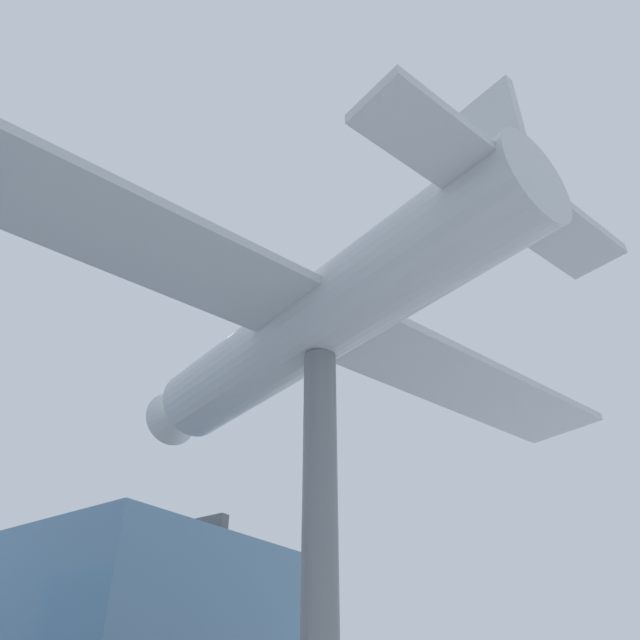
# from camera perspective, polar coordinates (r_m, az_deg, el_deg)

# --- Properties ---
(support_pylon_central) EXTENTS (0.60, 0.60, 7.59)m
(support_pylon_central) POSITION_cam_1_polar(r_m,az_deg,el_deg) (10.56, -0.00, -21.62)
(support_pylon_central) COLOR slate
(support_pylon_central) RESTS_ON ground_plane
(suspended_airplane) EXTENTS (17.21, 11.84, 3.15)m
(suspended_airplane) POSITION_cam_1_polar(r_m,az_deg,el_deg) (12.46, -0.57, -0.31)
(suspended_airplane) COLOR #B2B7BC
(suspended_airplane) RESTS_ON support_pylon_central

